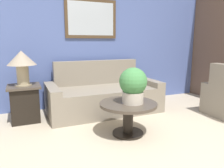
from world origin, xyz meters
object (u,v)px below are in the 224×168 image
table_lamp (22,62)px  coffee_table (128,112)px  couch_main (103,96)px  potted_plant_on_table (133,85)px  side_table (25,103)px

table_lamp → coffee_table: bearing=-40.8°
couch_main → table_lamp: table_lamp is taller
couch_main → potted_plant_on_table: (-0.00, -1.19, 0.43)m
coffee_table → table_lamp: size_ratio=1.43×
side_table → table_lamp: table_lamp is taller
coffee_table → side_table: (-1.33, 1.15, -0.03)m
couch_main → side_table: bearing=-180.0°
potted_plant_on_table → table_lamp: bearing=139.3°
coffee_table → potted_plant_on_table: (0.05, -0.04, 0.39)m
couch_main → potted_plant_on_table: potted_plant_on_table is taller
side_table → potted_plant_on_table: 1.87m
table_lamp → side_table: bearing=116.6°
couch_main → coffee_table: size_ratio=2.56×
potted_plant_on_table → coffee_table: bearing=140.9°
couch_main → side_table: (-1.38, -0.00, 0.01)m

